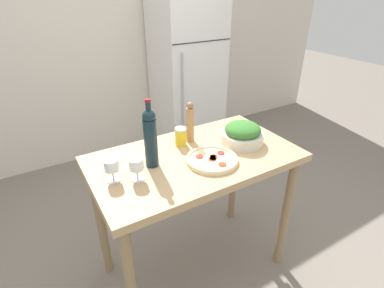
{
  "coord_description": "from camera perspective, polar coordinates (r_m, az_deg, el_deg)",
  "views": [
    {
      "loc": [
        -0.78,
        -1.27,
        1.8
      ],
      "look_at": [
        0.0,
        0.03,
        0.98
      ],
      "focal_mm": 28.0,
      "sensor_mm": 36.0,
      "label": 1
    }
  ],
  "objects": [
    {
      "name": "ground_plane",
      "position": [
        2.34,
        0.46,
        -21.93
      ],
      "size": [
        14.0,
        14.0,
        0.0
      ],
      "primitive_type": "plane",
      "color": "slate"
    },
    {
      "name": "wall_back",
      "position": [
        3.37,
        -18.12,
        18.66
      ],
      "size": [
        6.4,
        0.09,
        2.6
      ],
      "color": "silver",
      "rests_on": "ground_plane"
    },
    {
      "name": "refrigerator",
      "position": [
        3.45,
        -0.96,
        13.19
      ],
      "size": [
        0.68,
        0.65,
        1.79
      ],
      "color": "white",
      "rests_on": "ground_plane"
    },
    {
      "name": "prep_counter",
      "position": [
        1.8,
        0.56,
        -5.67
      ],
      "size": [
        1.2,
        0.68,
        0.92
      ],
      "color": "tan",
      "rests_on": "ground_plane"
    },
    {
      "name": "wine_bottle",
      "position": [
        1.58,
        -7.93,
        1.34
      ],
      "size": [
        0.07,
        0.07,
        0.38
      ],
      "color": "#142833",
      "rests_on": "prep_counter"
    },
    {
      "name": "wine_glass_near",
      "position": [
        1.51,
        -10.56,
        -4.06
      ],
      "size": [
        0.07,
        0.07,
        0.12
      ],
      "color": "silver",
      "rests_on": "prep_counter"
    },
    {
      "name": "wine_glass_far",
      "position": [
        1.53,
        -15.04,
        -4.16
      ],
      "size": [
        0.07,
        0.07,
        0.12
      ],
      "color": "silver",
      "rests_on": "prep_counter"
    },
    {
      "name": "pepper_mill",
      "position": [
        1.84,
        -0.36,
        4.1
      ],
      "size": [
        0.05,
        0.05,
        0.26
      ],
      "color": "#AD7F51",
      "rests_on": "prep_counter"
    },
    {
      "name": "salad_bowl",
      "position": [
        1.87,
        9.59,
        1.92
      ],
      "size": [
        0.26,
        0.26,
        0.14
      ],
      "color": "silver",
      "rests_on": "prep_counter"
    },
    {
      "name": "homemade_pizza",
      "position": [
        1.67,
        3.86,
        -2.96
      ],
      "size": [
        0.29,
        0.29,
        0.03
      ],
      "color": "beige",
      "rests_on": "prep_counter"
    },
    {
      "name": "salt_canister",
      "position": [
        1.82,
        -2.17,
        1.42
      ],
      "size": [
        0.07,
        0.07,
        0.11
      ],
      "color": "yellow",
      "rests_on": "prep_counter"
    }
  ]
}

